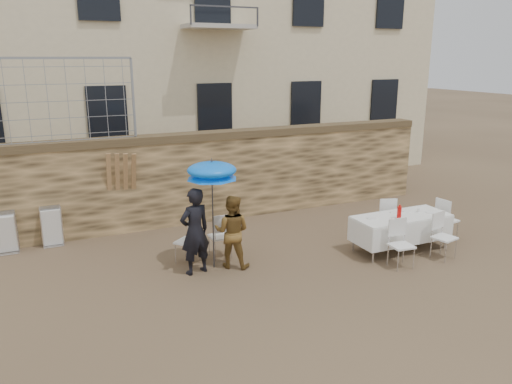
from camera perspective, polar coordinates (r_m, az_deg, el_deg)
name	(u,v)px	position (r m, az deg, el deg)	size (l,w,h in m)	color
ground	(288,307)	(8.52, 3.71, -13.04)	(80.00, 80.00, 0.00)	brown
stone_wall	(195,178)	(12.49, -6.96, 1.55)	(13.00, 0.50, 2.20)	olive
chain_link_fence	(58,101)	(11.66, -21.69, 9.61)	(3.20, 0.06, 1.80)	gray
man_suit	(195,231)	(9.50, -7.00, -4.48)	(0.62, 0.40, 1.69)	black
woman_dress	(232,232)	(9.76, -2.77, -4.54)	(0.71, 0.55, 1.46)	#A37331
umbrella	(212,173)	(9.41, -5.06, 2.12)	(0.98, 0.98, 2.02)	#3F3F44
couple_chair_left	(187,240)	(10.12, -7.87, -5.46)	(0.48, 0.48, 0.96)	white
couple_chair_right	(220,235)	(10.32, -4.13, -4.93)	(0.48, 0.48, 0.96)	white
banquet_table	(401,217)	(11.03, 16.29, -2.80)	(2.10, 0.85, 0.78)	white
soda_bottle	(399,213)	(10.74, 16.05, -2.29)	(0.09, 0.09, 0.26)	red
table_chair_front_left	(402,244)	(10.20, 16.30, -5.77)	(0.48, 0.48, 0.96)	white
table_chair_front_right	(444,236)	(10.92, 20.74, -4.77)	(0.48, 0.48, 0.96)	white
table_chair_back	(384,217)	(11.81, 14.45, -2.76)	(0.48, 0.48, 0.96)	white
table_chair_side	(447,219)	(12.10, 20.98, -2.87)	(0.48, 0.48, 0.96)	white
chair_stack_left	(6,230)	(11.90, -26.65, -3.91)	(0.46, 0.47, 0.92)	white
chair_stack_right	(52,224)	(11.87, -22.33, -3.45)	(0.46, 0.40, 0.92)	white
wood_planks	(123,192)	(11.92, -14.94, -0.02)	(0.70, 0.20, 2.00)	#A37749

